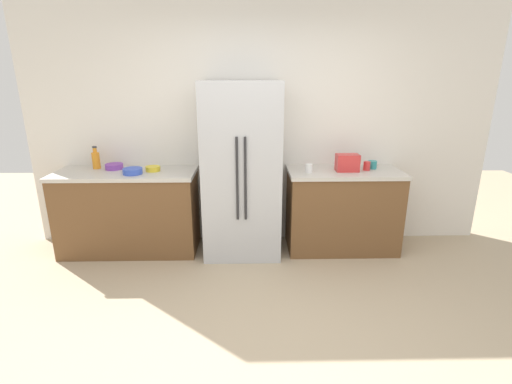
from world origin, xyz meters
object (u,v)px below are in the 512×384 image
cup_b (309,168)px  bowl_b (133,171)px  cup_c (372,165)px  bowl_a (114,166)px  bottle_a (96,160)px  refrigerator (242,171)px  cup_a (367,166)px  toaster (347,163)px  bowl_c (153,169)px

cup_b → bowl_b: cup_b is taller
cup_c → bowl_a: cup_c is taller
bottle_a → bowl_a: size_ratio=1.31×
refrigerator → cup_a: size_ratio=19.38×
cup_a → bowl_b: (-2.47, -0.11, -0.02)m
bottle_a → cup_b: 2.31m
cup_a → bowl_a: cup_a is taller
refrigerator → cup_c: (1.43, 0.12, 0.03)m
cup_b → bowl_b: (-1.83, -0.02, -0.02)m
bottle_a → refrigerator: bearing=-6.9°
cup_b → bowl_a: (-2.10, 0.20, -0.02)m
toaster → bowl_b: bearing=-178.0°
toaster → cup_b: toaster is taller
cup_a → bowl_b: cup_a is taller
bowl_c → bottle_a: bearing=168.9°
refrigerator → bottle_a: bearing=173.1°
cup_a → bowl_c: size_ratio=0.62×
bottle_a → cup_c: size_ratio=2.59×
bottle_a → bowl_b: bearing=-28.4°
cup_a → bowl_b: 2.47m
bowl_c → cup_b: bearing=-3.6°
bowl_a → cup_a: bearing=-2.3°
bowl_b → bowl_a: bearing=140.2°
cup_c → bowl_b: bearing=-175.9°
refrigerator → bowl_b: bearing=-177.0°
bottle_a → cup_b: bearing=-5.7°
cup_a → bowl_c: bearing=179.6°
cup_c → bowl_c: 2.38m
bottle_a → bowl_c: bottle_a is taller
toaster → bowl_b: toaster is taller
cup_a → bowl_a: (-2.73, 0.11, -0.02)m
cup_a → bowl_c: cup_a is taller
bottle_a → bowl_b: bottle_a is taller
refrigerator → bowl_a: 1.40m
cup_a → cup_b: 0.64m
toaster → bowl_c: (-2.07, 0.05, -0.06)m
toaster → bottle_a: (-2.71, 0.17, 0.01)m
bowl_b → bowl_c: 0.22m
toaster → bowl_c: size_ratio=1.54×
toaster → refrigerator: bearing=-179.0°
cup_a → cup_b: (-0.64, -0.09, -0.00)m
bottle_a → cup_a: bearing=-2.8°
toaster → cup_c: bearing=18.8°
cup_b → bowl_a: bearing=174.6°
toaster → bowl_a: bearing=176.8°
toaster → bowl_a: toaster is taller
bowl_c → bowl_a: bearing=167.9°
bowl_b → bowl_c: size_ratio=1.30×
cup_a → cup_c: cup_a is taller
toaster → bowl_b: (-2.25, -0.08, -0.06)m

